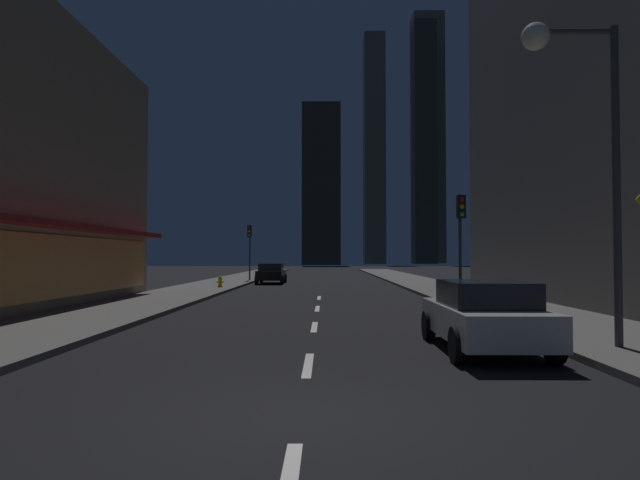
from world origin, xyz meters
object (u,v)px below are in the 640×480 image
Objects in this scene: car_parked_near at (484,315)px; traffic_light_far_left at (250,240)px; fire_hydrant_far_left at (220,282)px; traffic_light_near_right at (461,224)px; street_lamp_right at (575,104)px; car_parked_far at (271,273)px.

traffic_light_far_left is (-9.10, 29.77, 2.45)m from car_parked_near.
car_parked_near is 6.48× the size of fire_hydrant_far_left.
car_parked_near is at bearing -65.07° from fire_hydrant_far_left.
fire_hydrant_far_left is 9.73m from traffic_light_far_left.
car_parked_near is 1.01× the size of traffic_light_near_right.
street_lamp_right is (11.28, -20.76, 4.61)m from fire_hydrant_far_left.
car_parked_far reaches higher than fire_hydrant_far_left.
car_parked_far is at bearing 71.89° from fire_hydrant_far_left.
car_parked_near is at bearing 169.66° from street_lamp_right.
street_lamp_right reaches higher than traffic_light_near_right.
traffic_light_near_right is at bearing -61.52° from traffic_light_far_left.
traffic_light_near_right is at bearing -43.84° from fire_hydrant_far_left.
car_parked_far is at bearing -50.38° from traffic_light_far_left.
traffic_light_far_left is 32.05m from street_lamp_right.
street_lamp_right is (10.88, -30.09, 1.87)m from traffic_light_far_left.
traffic_light_near_right is (11.40, -10.95, 2.74)m from fire_hydrant_far_left.
fire_hydrant_far_left is 16.04m from traffic_light_near_right.
car_parked_far is 3.86m from traffic_light_far_left.
car_parked_near is 1.00× the size of car_parked_far.
car_parked_near is at bearing -75.31° from car_parked_far.
traffic_light_near_right reaches higher than car_parked_near.
traffic_light_near_right is (9.10, -17.98, 2.45)m from car_parked_far.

